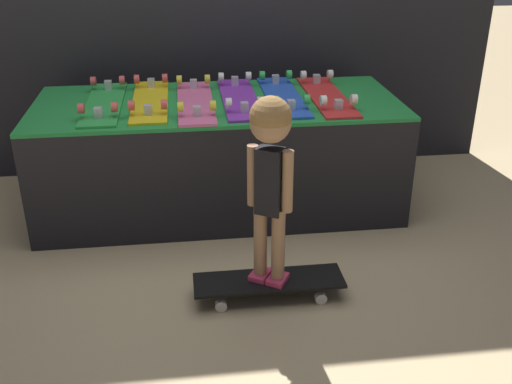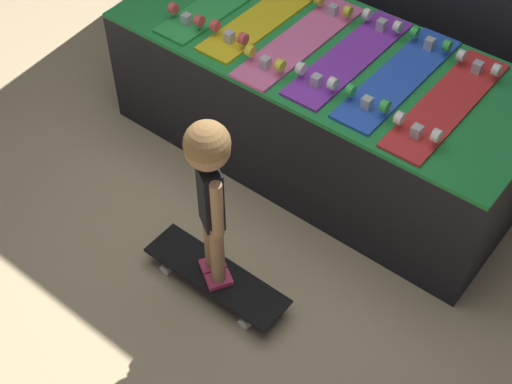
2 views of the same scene
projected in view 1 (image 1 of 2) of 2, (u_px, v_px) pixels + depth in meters
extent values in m
plane|color=tan|center=(228.00, 249.00, 3.11)|extent=(16.00, 16.00, 0.00)
cube|color=black|center=(219.00, 156.00, 3.46)|extent=(2.02, 0.86, 0.62)
cube|color=#23893D|center=(218.00, 103.00, 3.33)|extent=(2.02, 0.86, 0.02)
cube|color=green|center=(104.00, 104.00, 3.26)|extent=(0.19, 0.80, 0.01)
cube|color=#B7B7BC|center=(108.00, 85.00, 3.48)|extent=(0.04, 0.04, 0.05)
cylinder|color=#D84C4C|center=(122.00, 80.00, 3.48)|extent=(0.03, 0.05, 0.05)
cylinder|color=#D84C4C|center=(93.00, 81.00, 3.46)|extent=(0.03, 0.05, 0.05)
cube|color=#B7B7BC|center=(98.00, 113.00, 3.01)|extent=(0.04, 0.04, 0.05)
cylinder|color=#D84C4C|center=(114.00, 107.00, 3.01)|extent=(0.03, 0.05, 0.05)
cylinder|color=#D84C4C|center=(81.00, 108.00, 2.99)|extent=(0.03, 0.05, 0.05)
cube|color=yellow|center=(150.00, 101.00, 3.30)|extent=(0.19, 0.80, 0.01)
cube|color=#B7B7BC|center=(151.00, 83.00, 3.52)|extent=(0.04, 0.04, 0.05)
cylinder|color=#D84C4C|center=(165.00, 78.00, 3.52)|extent=(0.03, 0.05, 0.05)
cylinder|color=#D84C4C|center=(137.00, 79.00, 3.50)|extent=(0.03, 0.05, 0.05)
cube|color=#B7B7BC|center=(148.00, 110.00, 3.05)|extent=(0.04, 0.04, 0.05)
cylinder|color=#D84C4C|center=(164.00, 104.00, 3.05)|extent=(0.03, 0.05, 0.05)
cylinder|color=#D84C4C|center=(131.00, 106.00, 3.03)|extent=(0.03, 0.05, 0.05)
cube|color=pink|center=(195.00, 102.00, 3.28)|extent=(0.19, 0.80, 0.01)
cube|color=#B7B7BC|center=(194.00, 84.00, 3.50)|extent=(0.04, 0.04, 0.05)
cylinder|color=yellow|center=(207.00, 79.00, 3.50)|extent=(0.03, 0.05, 0.05)
cylinder|color=yellow|center=(179.00, 80.00, 3.48)|extent=(0.03, 0.05, 0.05)
cube|color=#B7B7BC|center=(197.00, 111.00, 3.03)|extent=(0.04, 0.04, 0.05)
cylinder|color=yellow|center=(213.00, 106.00, 3.03)|extent=(0.03, 0.05, 0.05)
cylinder|color=yellow|center=(180.00, 107.00, 3.01)|extent=(0.03, 0.05, 0.05)
cube|color=purple|center=(239.00, 99.00, 3.34)|extent=(0.19, 0.80, 0.01)
cube|color=#B7B7BC|center=(235.00, 81.00, 3.56)|extent=(0.04, 0.04, 0.05)
cylinder|color=white|center=(248.00, 76.00, 3.56)|extent=(0.03, 0.05, 0.05)
cylinder|color=white|center=(221.00, 77.00, 3.54)|extent=(0.03, 0.05, 0.05)
cube|color=#B7B7BC|center=(244.00, 107.00, 3.09)|extent=(0.04, 0.04, 0.05)
cylinder|color=white|center=(260.00, 102.00, 3.09)|extent=(0.03, 0.05, 0.05)
cylinder|color=white|center=(229.00, 103.00, 3.07)|extent=(0.03, 0.05, 0.05)
cube|color=blue|center=(283.00, 97.00, 3.38)|extent=(0.19, 0.80, 0.01)
cube|color=#B7B7BC|center=(276.00, 79.00, 3.60)|extent=(0.04, 0.04, 0.05)
cylinder|color=green|center=(289.00, 75.00, 3.60)|extent=(0.03, 0.05, 0.05)
cylinder|color=green|center=(262.00, 75.00, 3.58)|extent=(0.03, 0.05, 0.05)
cube|color=#B7B7BC|center=(291.00, 105.00, 3.13)|extent=(0.04, 0.04, 0.05)
cylinder|color=green|center=(307.00, 99.00, 3.13)|extent=(0.03, 0.05, 0.05)
cylinder|color=green|center=(276.00, 101.00, 3.11)|extent=(0.03, 0.05, 0.05)
cube|color=red|center=(326.00, 96.00, 3.38)|extent=(0.19, 0.80, 0.01)
cube|color=#B7B7BC|center=(317.00, 79.00, 3.60)|extent=(0.04, 0.04, 0.05)
cylinder|color=white|center=(330.00, 74.00, 3.60)|extent=(0.03, 0.05, 0.05)
cylinder|color=white|center=(303.00, 75.00, 3.58)|extent=(0.03, 0.05, 0.05)
cube|color=#B7B7BC|center=(338.00, 104.00, 3.13)|extent=(0.04, 0.04, 0.05)
cylinder|color=white|center=(354.00, 99.00, 3.13)|extent=(0.03, 0.05, 0.05)
cylinder|color=white|center=(323.00, 100.00, 3.11)|extent=(0.03, 0.05, 0.05)
cube|color=black|center=(269.00, 281.00, 2.70)|extent=(0.68, 0.19, 0.01)
cube|color=#B7B7BC|center=(317.00, 283.00, 2.74)|extent=(0.04, 0.04, 0.05)
cylinder|color=white|center=(313.00, 278.00, 2.83)|extent=(0.05, 0.03, 0.05)
cylinder|color=white|center=(321.00, 298.00, 2.68)|extent=(0.05, 0.03, 0.05)
cube|color=#B7B7BC|center=(219.00, 290.00, 2.69)|extent=(0.04, 0.04, 0.05)
cylinder|color=white|center=(218.00, 285.00, 2.77)|extent=(0.05, 0.03, 0.05)
cylinder|color=white|center=(221.00, 306.00, 2.63)|extent=(0.05, 0.03, 0.05)
cube|color=#E03D6B|center=(278.00, 279.00, 2.68)|extent=(0.12, 0.13, 0.03)
cylinder|color=#997051|center=(278.00, 244.00, 2.60)|extent=(0.06, 0.06, 0.34)
cube|color=#E03D6B|center=(260.00, 275.00, 2.71)|extent=(0.12, 0.13, 0.03)
cylinder|color=#997051|center=(260.00, 240.00, 2.63)|extent=(0.06, 0.06, 0.34)
cube|color=black|center=(270.00, 181.00, 2.49)|extent=(0.13, 0.12, 0.30)
cylinder|color=#997051|center=(288.00, 182.00, 2.46)|extent=(0.05, 0.05, 0.27)
cylinder|color=#997051|center=(253.00, 175.00, 2.51)|extent=(0.05, 0.05, 0.27)
sphere|color=#997051|center=(270.00, 122.00, 2.38)|extent=(0.17, 0.17, 0.17)
sphere|color=olive|center=(271.00, 117.00, 2.37)|extent=(0.17, 0.17, 0.17)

